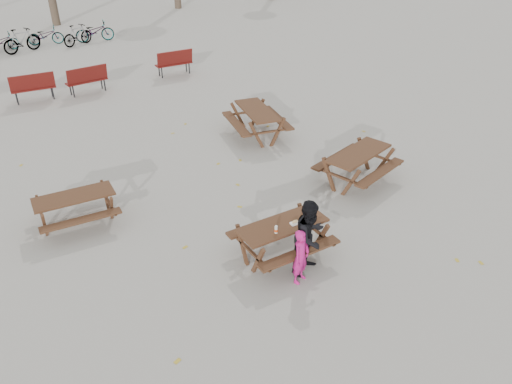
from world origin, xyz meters
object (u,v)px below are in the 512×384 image
picnic_table_north (76,210)px  picnic_table_far (257,123)px  food_tray (295,223)px  child (301,257)px  picnic_table_east (358,167)px  main_picnic_table (282,232)px  soda_bottle (276,230)px  adult (310,237)px

picnic_table_north → picnic_table_far: size_ratio=0.85×
food_tray → picnic_table_north: bearing=134.7°
child → picnic_table_east: child is taller
food_tray → main_picnic_table: bearing=149.1°
soda_bottle → adult: adult is taller
soda_bottle → child: child is taller
soda_bottle → adult: bearing=-42.5°
adult → picnic_table_north: size_ratio=0.91×
picnic_table_north → picnic_table_far: bearing=21.8°
soda_bottle → picnic_table_far: 6.26m
picnic_table_east → picnic_table_north: (-6.59, 1.76, -0.05)m
child → picnic_table_north: (-3.08, 4.14, -0.20)m
main_picnic_table → picnic_table_far: bearing=63.2°
picnic_table_east → picnic_table_far: picnic_table_far is taller
picnic_table_east → picnic_table_far: bearing=84.3°
main_picnic_table → food_tray: bearing=-30.9°
child → picnic_table_far: size_ratio=0.57×
picnic_table_east → picnic_table_north: size_ratio=1.13×
picnic_table_far → adult: bearing=168.3°
child → adult: (0.33, 0.19, 0.21)m
soda_bottle → picnic_table_east: 4.07m
food_tray → soda_bottle: (-0.48, -0.06, 0.05)m
food_tray → picnic_table_east: (3.17, 1.69, -0.38)m
adult → picnic_table_far: (2.48, 5.94, -0.35)m
adult → picnic_table_east: (3.17, 2.19, -0.36)m
picnic_table_far → soda_bottle: bearing=162.7°
picnic_table_east → main_picnic_table: bearing=-171.1°
main_picnic_table → food_tray: food_tray is taller
main_picnic_table → picnic_table_far: picnic_table_far is taller
main_picnic_table → soda_bottle: 0.42m
picnic_table_east → picnic_table_north: bearing=148.9°
main_picnic_table → picnic_table_east: size_ratio=0.94×
child → picnic_table_north: 5.17m
picnic_table_north → soda_bottle: bearing=-46.9°
picnic_table_north → picnic_table_east: bearing=-11.7°
soda_bottle → adult: 0.65m
child → adult: 0.44m
main_picnic_table → picnic_table_north: bearing=134.0°
food_tray → picnic_table_north: 4.88m
child → picnic_table_north: bearing=103.4°
picnic_table_east → food_tray: bearing=-168.0°
picnic_table_east → child: bearing=-161.9°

